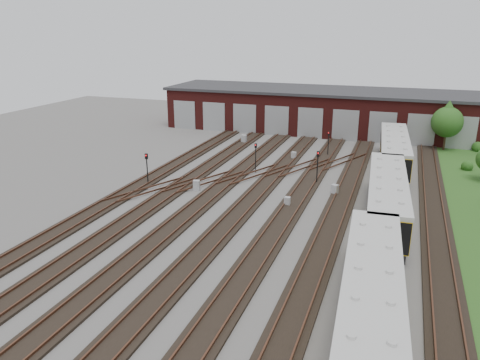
% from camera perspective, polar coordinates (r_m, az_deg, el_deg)
% --- Properties ---
extents(ground, '(120.00, 120.00, 0.00)m').
position_cam_1_polar(ground, '(37.19, 1.09, -6.29)').
color(ground, '#4D4A48').
rests_on(ground, ground).
extents(track_network, '(30.40, 70.00, 0.33)m').
position_cam_1_polar(track_network, '(37.71, 1.13, -5.76)').
color(track_network, black).
rests_on(track_network, ground).
extents(maintenance_shed, '(51.00, 12.50, 6.35)m').
position_cam_1_polar(maintenance_shed, '(73.92, 11.03, 8.34)').
color(maintenance_shed, '#4D1513').
rests_on(maintenance_shed, ground).
extents(metro_train, '(3.90, 48.59, 3.40)m').
position_cam_1_polar(metro_train, '(40.22, 17.46, -2.06)').
color(metro_train, black).
rests_on(metro_train, ground).
extents(signal_mast_0, '(0.31, 0.29, 3.27)m').
position_cam_1_polar(signal_mast_0, '(48.31, -11.28, 1.84)').
color(signal_mast_0, black).
rests_on(signal_mast_0, ground).
extents(signal_mast_1, '(0.26, 0.24, 3.29)m').
position_cam_1_polar(signal_mast_1, '(51.46, 1.92, 3.18)').
color(signal_mast_1, black).
rests_on(signal_mast_1, ground).
extents(signal_mast_2, '(0.30, 0.29, 3.11)m').
position_cam_1_polar(signal_mast_2, '(59.26, 10.74, 4.78)').
color(signal_mast_2, black).
rests_on(signal_mast_2, ground).
extents(signal_mast_3, '(0.31, 0.29, 3.44)m').
position_cam_1_polar(signal_mast_3, '(48.29, 9.44, 2.06)').
color(signal_mast_3, black).
rests_on(signal_mast_3, ground).
extents(relay_cabinet_0, '(0.72, 0.64, 1.04)m').
position_cam_1_polar(relay_cabinet_0, '(46.30, -5.32, -0.66)').
color(relay_cabinet_0, '#9C9DA1').
rests_on(relay_cabinet_0, ground).
extents(relay_cabinet_1, '(0.69, 0.58, 1.12)m').
position_cam_1_polar(relay_cabinet_1, '(65.25, 0.49, 5.02)').
color(relay_cabinet_1, '#9C9DA1').
rests_on(relay_cabinet_1, ground).
extents(relay_cabinet_2, '(0.52, 0.44, 0.87)m').
position_cam_1_polar(relay_cabinet_2, '(42.33, 5.78, -2.63)').
color(relay_cabinet_2, '#9C9DA1').
rests_on(relay_cabinet_2, ground).
extents(relay_cabinet_3, '(0.59, 0.50, 0.92)m').
position_cam_1_polar(relay_cabinet_3, '(57.47, 6.57, 2.98)').
color(relay_cabinet_3, '#9C9DA1').
rests_on(relay_cabinet_3, ground).
extents(relay_cabinet_4, '(0.75, 0.69, 1.01)m').
position_cam_1_polar(relay_cabinet_4, '(45.85, 11.48, -1.17)').
color(relay_cabinet_4, '#9C9DA1').
rests_on(relay_cabinet_4, ground).
extents(tree_0, '(3.95, 3.95, 6.55)m').
position_cam_1_polar(tree_0, '(66.23, 23.99, 6.88)').
color(tree_0, '#302315').
rests_on(tree_0, ground).
extents(bush_1, '(1.28, 1.28, 1.28)m').
position_cam_1_polar(bush_1, '(58.56, 25.98, 1.70)').
color(bush_1, '#1E4814').
rests_on(bush_1, ground).
extents(bush_2, '(1.50, 1.50, 1.50)m').
position_cam_1_polar(bush_2, '(68.15, 27.04, 3.75)').
color(bush_2, '#1E4814').
rests_on(bush_2, ground).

